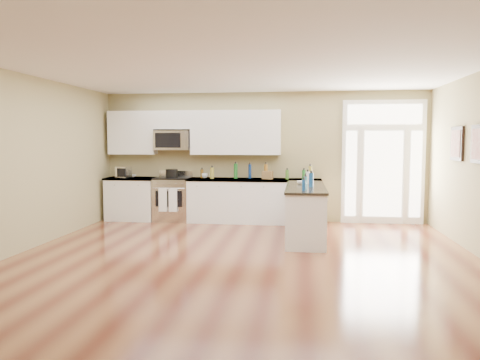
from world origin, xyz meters
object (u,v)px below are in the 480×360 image
Objects in this scene: stockpot at (172,173)px; toaster_oven at (123,172)px; peninsula_cabinet at (305,214)px; kitchen_range at (173,199)px.

toaster_oven reaches higher than stockpot.
toaster_oven is (-3.94, 1.35, 0.63)m from peninsula_cabinet.
stockpot is 1.09m from toaster_oven.
stockpot is at bearing 154.62° from peninsula_cabinet.
kitchen_range reaches higher than peninsula_cabinet.
peninsula_cabinet is at bearing -1.51° from toaster_oven.
toaster_oven is at bearing -179.90° from stockpot.
kitchen_range is at bearing 22.53° from toaster_oven.
stockpot is (0.01, -0.09, 0.57)m from kitchen_range.
kitchen_range is at bearing 96.43° from stockpot.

